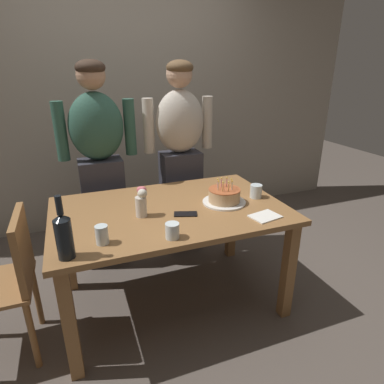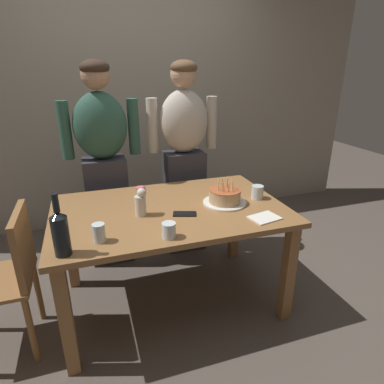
{
  "view_description": "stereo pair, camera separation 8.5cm",
  "coord_description": "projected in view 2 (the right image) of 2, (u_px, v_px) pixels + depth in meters",
  "views": [
    {
      "loc": [
        -0.55,
        -1.87,
        1.61
      ],
      "look_at": [
        0.15,
        -0.02,
        0.84
      ],
      "focal_mm": 30.35,
      "sensor_mm": 36.0,
      "label": 1
    },
    {
      "loc": [
        -0.47,
        -1.9,
        1.61
      ],
      "look_at": [
        0.15,
        -0.02,
        0.84
      ],
      "focal_mm": 30.35,
      "sensor_mm": 36.0,
      "label": 2
    }
  ],
  "objects": [
    {
      "name": "water_glass_near",
      "position": [
        257.0,
        192.0,
        2.27
      ],
      "size": [
        0.08,
        0.08,
        0.09
      ],
      "primitive_type": "cylinder",
      "color": "silver",
      "rests_on": "dining_table"
    },
    {
      "name": "back_wall",
      "position": [
        130.0,
        99.0,
        3.3
      ],
      "size": [
        5.2,
        0.1,
        2.6
      ],
      "primitive_type": "cube",
      "color": "#9E9384",
      "rests_on": "ground_plane"
    },
    {
      "name": "person_man_bearded",
      "position": [
        104.0,
        164.0,
        2.61
      ],
      "size": [
        0.61,
        0.27,
        1.66
      ],
      "rotation": [
        0.0,
        0.0,
        3.14
      ],
      "color": "#33333D",
      "rests_on": "ground_plane"
    },
    {
      "name": "napkin_stack",
      "position": [
        265.0,
        218.0,
        1.98
      ],
      "size": [
        0.2,
        0.17,
        0.01
      ],
      "primitive_type": "cube",
      "rotation": [
        0.0,
        0.0,
        0.2
      ],
      "color": "white",
      "rests_on": "dining_table"
    },
    {
      "name": "flower_vase",
      "position": [
        141.0,
        200.0,
        2.0
      ],
      "size": [
        0.08,
        0.07,
        0.19
      ],
      "color": "silver",
      "rests_on": "dining_table"
    },
    {
      "name": "water_glass_far",
      "position": [
        99.0,
        233.0,
        1.71
      ],
      "size": [
        0.07,
        0.07,
        0.1
      ],
      "primitive_type": "cylinder",
      "color": "silver",
      "rests_on": "dining_table"
    },
    {
      "name": "dining_table",
      "position": [
        170.0,
        221.0,
        2.17
      ],
      "size": [
        1.5,
        0.96,
        0.74
      ],
      "color": "olive",
      "rests_on": "ground_plane"
    },
    {
      "name": "ground_plane",
      "position": [
        172.0,
        299.0,
        2.4
      ],
      "size": [
        10.0,
        10.0,
        0.0
      ],
      "primitive_type": "plane",
      "color": "#564C44"
    },
    {
      "name": "dining_chair",
      "position": [
        9.0,
        271.0,
        1.85
      ],
      "size": [
        0.42,
        0.42,
        0.87
      ],
      "rotation": [
        0.0,
        0.0,
        -1.57
      ],
      "color": "olive",
      "rests_on": "ground_plane"
    },
    {
      "name": "birthday_cake",
      "position": [
        225.0,
        197.0,
        2.19
      ],
      "size": [
        0.29,
        0.29,
        0.17
      ],
      "color": "white",
      "rests_on": "dining_table"
    },
    {
      "name": "water_glass_side",
      "position": [
        169.0,
        230.0,
        1.75
      ],
      "size": [
        0.08,
        0.08,
        0.09
      ],
      "primitive_type": "cylinder",
      "color": "silver",
      "rests_on": "dining_table"
    },
    {
      "name": "wine_bottle",
      "position": [
        60.0,
        232.0,
        1.56
      ],
      "size": [
        0.08,
        0.08,
        0.32
      ],
      "color": "black",
      "rests_on": "dining_table"
    },
    {
      "name": "cell_phone",
      "position": [
        185.0,
        214.0,
        2.04
      ],
      "size": [
        0.16,
        0.11,
        0.01
      ],
      "primitive_type": "cube",
      "rotation": [
        0.0,
        0.0,
        -0.32
      ],
      "color": "black",
      "rests_on": "dining_table"
    },
    {
      "name": "person_woman_cardigan",
      "position": [
        184.0,
        157.0,
        2.81
      ],
      "size": [
        0.61,
        0.27,
        1.66
      ],
      "rotation": [
        0.0,
        0.0,
        3.14
      ],
      "color": "#33333D",
      "rests_on": "ground_plane"
    }
  ]
}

